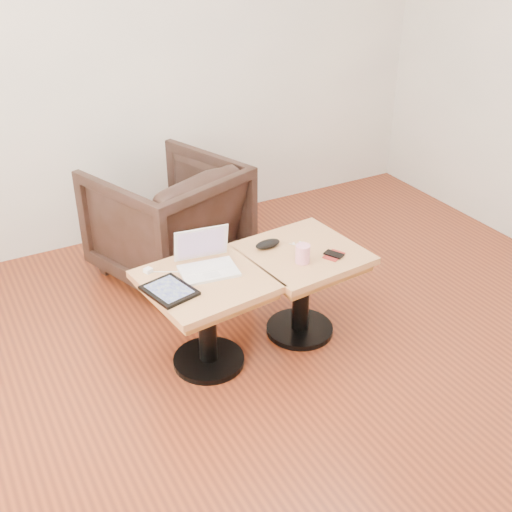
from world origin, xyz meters
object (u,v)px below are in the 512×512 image
side_table_right (302,272)px  armchair (168,220)px  side_table_left (206,300)px  striped_cup (303,254)px  laptop (206,262)px

side_table_right → armchair: bearing=106.2°
side_table_left → armchair: bearing=72.6°
side_table_left → striped_cup: 0.57m
side_table_left → side_table_right: same height
armchair → side_table_left: bearing=59.6°
striped_cup → side_table_right: bearing=56.5°
side_table_left → striped_cup: striped_cup is taller
striped_cup → armchair: bearing=106.4°
side_table_left → striped_cup: size_ratio=6.62×
side_table_left → side_table_right: bearing=-6.0°
side_table_left → laptop: bearing=54.3°
striped_cup → side_table_left: bearing=169.4°
side_table_left → armchair: armchair is taller
laptop → side_table_left: bearing=-111.2°
side_table_right → side_table_left: bearing=175.3°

